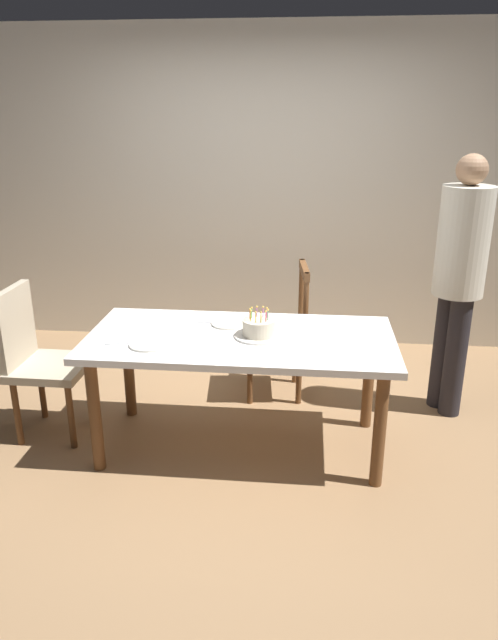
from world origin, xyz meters
The scene contains 11 objects.
ground centered at (0.00, 0.00, 0.00)m, with size 6.40×6.40×0.00m, color #93704C.
back_wall centered at (0.00, 1.85, 1.30)m, with size 6.40×0.10×2.60m, color silver.
dining_table centered at (0.00, 0.00, 0.64)m, with size 1.77×0.84×0.72m.
birthday_cake centered at (0.11, 0.00, 0.77)m, with size 0.28×0.28×0.17m.
plate_near_celebrant centered at (-0.49, -0.19, 0.73)m, with size 0.22×0.22×0.01m, color silver.
plate_far_side centered at (-0.09, 0.19, 0.73)m, with size 0.22×0.22×0.01m, color silver.
fork_near_celebrant centered at (-0.65, -0.18, 0.72)m, with size 0.18×0.02×0.01m, color silver.
fork_far_side centered at (-0.25, 0.20, 0.72)m, with size 0.18×0.02×0.01m, color silver.
chair_spindle_back centered at (0.18, 0.74, 0.46)m, with size 0.48×0.48×0.95m.
chair_upholstered centered at (-1.27, 0.05, 0.53)m, with size 0.45×0.44×0.95m.
person_guest centered at (1.33, 0.61, 0.97)m, with size 0.32×0.32×1.70m.
Camera 1 is at (0.37, -3.13, 1.95)m, focal length 33.06 mm.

